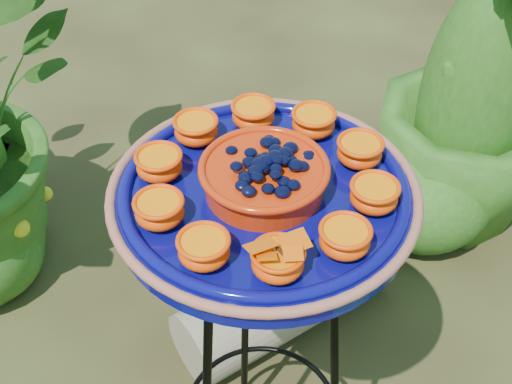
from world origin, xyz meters
TOP-DOWN VIEW (x-y plane):
  - tripod_stand at (0.12, -0.12)m, footprint 0.32×0.33m
  - feeder_dish at (0.12, -0.12)m, footprint 0.44×0.44m
  - driftwood_log at (0.24, 0.29)m, footprint 0.58×0.41m
  - shrub_back_right at (0.80, 0.63)m, footprint 0.54×0.54m

SIDE VIEW (x-z plane):
  - driftwood_log at x=0.24m, z-range 0.00..0.19m
  - shrub_back_right at x=0.80m, z-range 0.00..0.89m
  - tripod_stand at x=0.12m, z-range 0.09..0.88m
  - feeder_dish at x=0.12m, z-range 0.79..0.88m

